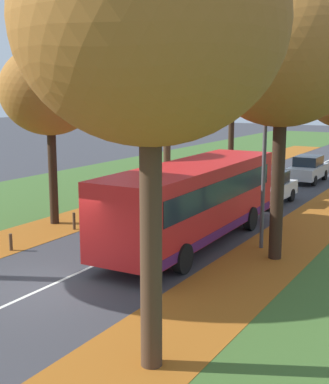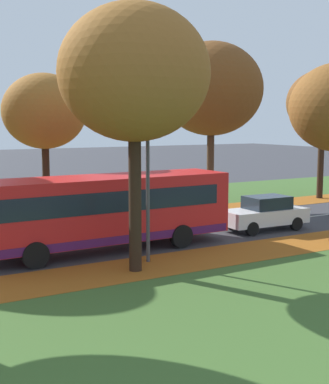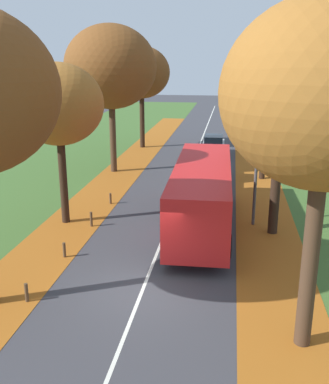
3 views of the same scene
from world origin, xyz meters
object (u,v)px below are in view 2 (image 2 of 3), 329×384
Objects in this scene: streetlamp_right at (143,160)px; bus at (104,209)px; car_white_lead at (265,213)px; tree_left_near at (44,112)px; bollard_third at (48,222)px; tree_right_near at (134,74)px; tree_left_far at (323,103)px; bollard_fourth at (114,217)px; tree_left_mid at (211,89)px.

streetlamp_right is 2.99m from bus.
car_white_lead is at bearing 105.49° from streetlamp_right.
tree_left_near reaches higher than bollard_third.
tree_right_near is at bearing -69.03° from car_white_lead.
streetlamp_right is at bearing 6.54° from tree_left_near.
car_white_lead is (-0.01, 8.26, -0.89)m from bus.
tree_left_far reaches higher than bus.
car_white_lead is at bearing 90.09° from bus.
bollard_fourth is (1.35, -15.79, -6.06)m from tree_left_far.
bollard_third is at bearing -81.05° from tree_left_mid.
bollard_third is (1.65, -10.47, -6.65)m from tree_left_mid.
streetlamp_right is 0.57× the size of bus.
car_white_lead is (6.77, -1.51, -6.20)m from tree_left_mid.
tree_left_mid reaches higher than streetlamp_right.
tree_right_near reaches higher than tree_left_far.
tree_right_near reaches higher than tree_left_near.
tree_left_far is 19.96m from streetlamp_right.
car_white_lead reaches higher than bollard_third.
tree_left_near is 5.45m from bollard_third.
bus is 2.46× the size of car_white_lead.
tree_left_near is 6.27m from bollard_fourth.
bollard_third is 3.43m from bollard_fourth.
tree_left_far is at bearing 89.83° from tree_left_near.
tree_left_far is at bearing 88.06° from tree_left_mid.
car_white_lead is at bearing 47.21° from bollard_fourth.
car_white_lead is (6.48, -10.26, -5.55)m from tree_left_far.
bus is (6.54, 0.31, -3.91)m from tree_left_near.
tree_left_mid is 9.86m from bollard_fourth.
car_white_lead is at bearing 52.67° from tree_left_near.
tree_left_near reaches higher than bollard_fourth.
tree_left_near is 12.44× the size of bollard_fourth.
tree_left_far is 13.34m from car_white_lead.
streetlamp_right is (-1.16, 0.93, -2.96)m from tree_right_near.
tree_left_near is at bearing -179.67° from tree_right_near.
tree_left_far reaches higher than bollard_third.
tree_left_mid is 16.20× the size of bollard_fourth.
car_white_lead is (6.53, 8.57, -4.80)m from tree_left_near.
tree_left_near is 10.17m from tree_left_mid.
tree_right_near is at bearing -38.79° from streetlamp_right.
tree_left_near is at bearing -177.28° from bus.
bollard_fourth is 0.10× the size of streetlamp_right.
tree_right_near is at bearing -19.54° from bollard_fourth.
bollard_third is 10.34m from car_white_lead.
tree_left_mid is at bearing -91.94° from tree_left_far.
tree_left_mid is 9.30m from car_white_lead.
tree_left_mid is 2.30× the size of car_white_lead.
tree_left_mid is 12.51m from bollard_third.
tree_left_near is 9.85m from tree_right_near.
tree_right_near is 10.96m from bollard_fourth.
tree_left_mid reaches higher than tree_left_far.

